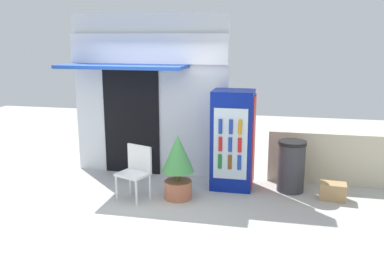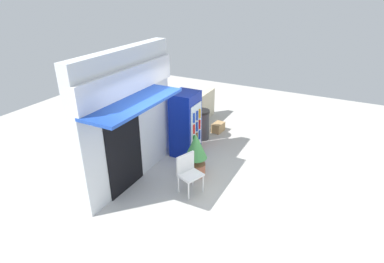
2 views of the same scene
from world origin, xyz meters
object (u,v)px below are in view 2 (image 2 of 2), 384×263
Objects in this scene: cardboard_box at (218,127)px; drink_cooler at (186,124)px; plastic_chair at (188,171)px; trash_bin at (201,125)px; potted_plant_near_shop at (196,152)px.

drink_cooler is at bearing 172.25° from cardboard_box.
trash_bin is (2.45, 0.88, -0.07)m from plastic_chair.
cardboard_box is (2.46, 0.47, -0.46)m from potted_plant_near_shop.
potted_plant_near_shop is (0.66, 0.15, 0.09)m from plastic_chair.
drink_cooler reaches higher than potted_plant_near_shop.
potted_plant_near_shop is at bearing -169.15° from cardboard_box.
potted_plant_near_shop reaches higher than plastic_chair.
trash_bin reaches higher than cardboard_box.
drink_cooler is 1.08m from trash_bin.
trash_bin reaches higher than plastic_chair.
plastic_chair is (-1.46, -0.85, -0.34)m from drink_cooler.
trash_bin is at bearing 1.80° from drink_cooler.
drink_cooler is at bearing 30.12° from plastic_chair.
potted_plant_near_shop is (-0.80, -0.70, -0.26)m from drink_cooler.
plastic_chair is 2.61m from trash_bin.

